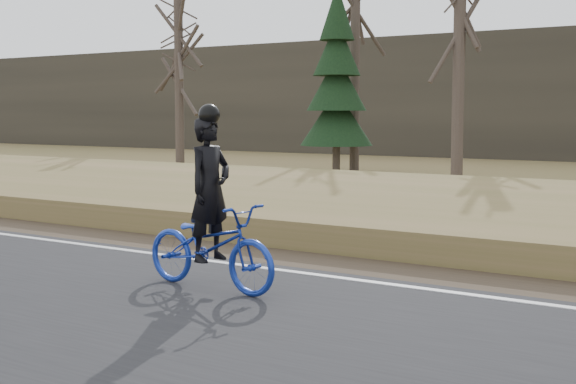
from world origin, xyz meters
The scene contains 12 objects.
ground centered at (0.00, 0.00, 0.00)m, with size 120.00×120.00×0.00m, color olive.
road centered at (0.00, -2.50, 0.03)m, with size 120.00×6.00×0.06m, color black.
edge_line centered at (0.00, 0.20, 0.07)m, with size 120.00×0.12×0.01m, color silver.
shoulder centered at (0.00, 1.20, 0.02)m, with size 120.00×1.60×0.04m, color #473A2B.
embankment centered at (0.00, 4.20, 0.22)m, with size 120.00×5.00×0.44m, color olive.
ballast centered at (0.00, 8.00, 0.23)m, with size 120.00×3.00×0.45m, color slate.
railroad centered at (0.00, 8.00, 0.53)m, with size 120.00×2.40×0.29m.
cyclist centered at (1.27, -1.21, 0.76)m, with size 2.05×0.84×2.23m.
bare_tree_far_left centered at (-13.79, 15.57, 3.50)m, with size 0.36×0.36×7.00m, color #4D4038.
bare_tree_left centered at (-7.10, 17.74, 3.81)m, with size 0.36×0.36×7.62m, color #4D4038.
bare_tree_near_left centered at (-1.70, 14.29, 3.38)m, with size 0.36×0.36×6.76m, color #4D4038.
conifer centered at (-7.06, 16.33, 3.18)m, with size 2.60×2.60×6.72m.
Camera 1 is at (7.31, -8.68, 2.19)m, focal length 50.00 mm.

